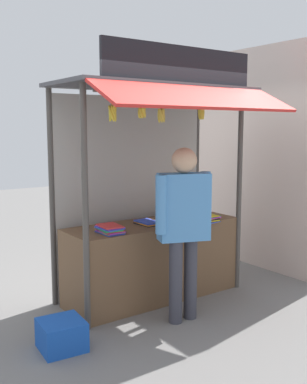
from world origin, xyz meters
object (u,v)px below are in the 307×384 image
object	(u,v)px
magazine_stack_mid_right	(181,218)
water_bottle_front_left	(183,209)
water_bottle_back_right	(199,203)
magazine_stack_left	(147,223)
banana_bunch_leftmost	(201,113)
plastic_crate	(62,335)
magazine_stack_rear_center	(206,218)
banana_bunch_inner_right	(161,115)
water_bottle_center	(163,212)
banana_bunch_inner_left	(113,113)
magazine_stack_right	(110,229)
vendor_person	(184,218)
water_bottle_far_right	(177,204)
banana_bunch_rightmost	(142,112)

from	to	relation	value
magazine_stack_mid_right	water_bottle_front_left	bearing A→B (deg)	44.78
water_bottle_front_left	water_bottle_back_right	bearing A→B (deg)	25.71
magazine_stack_left	banana_bunch_leftmost	size ratio (longest dim) A/B	1.28
water_bottle_front_left	banana_bunch_leftmost	bearing A→B (deg)	-107.79
magazine_stack_left	plastic_crate	world-z (taller)	magazine_stack_left
magazine_stack_rear_center	banana_bunch_leftmost	bearing A→B (deg)	-146.38
magazine_stack_mid_right	banana_bunch_leftmost	bearing A→B (deg)	-91.06
plastic_crate	banana_bunch_inner_right	bearing A→B (deg)	6.24
water_bottle_center	water_bottle_front_left	xyz separation A→B (m)	(0.32, 0.03, -0.00)
banana_bunch_inner_right	banana_bunch_inner_left	size ratio (longest dim) A/B	1.02
magazine_stack_right	magazine_stack_left	distance (m)	0.57
banana_bunch_inner_left	vendor_person	distance (m)	1.22
water_bottle_center	water_bottle_far_right	bearing A→B (deg)	29.37
water_bottle_center	banana_bunch_rightmost	xyz separation A→B (m)	(-0.58, -0.44, 1.10)
magazine_stack_right	banana_bunch_rightmost	distance (m)	1.21
water_bottle_far_right	magazine_stack_right	xyz separation A→B (m)	(-1.16, -0.37, -0.10)
magazine_stack_right	banana_bunch_inner_left	bearing A→B (deg)	-112.39
magazine_stack_left	banana_bunch_rightmost	world-z (taller)	banana_bunch_rightmost
banana_bunch_leftmost	banana_bunch_rightmost	bearing A→B (deg)	-179.93
banana_bunch_inner_right	banana_bunch_leftmost	world-z (taller)	same
banana_bunch_inner_left	banana_bunch_rightmost	world-z (taller)	same
water_bottle_center	magazine_stack_right	xyz separation A→B (m)	(-0.79, -0.17, -0.06)
banana_bunch_rightmost	banana_bunch_leftmost	xyz separation A→B (m)	(0.75, 0.00, -0.00)
water_bottle_center	magazine_stack_rear_center	bearing A→B (deg)	-33.29
water_bottle_far_right	magazine_stack_rear_center	bearing A→B (deg)	-84.43
banana_bunch_inner_left	magazine_stack_mid_right	bearing A→B (deg)	16.66
water_bottle_center	magazine_stack_mid_right	size ratio (longest dim) A/B	0.86
water_bottle_back_right	banana_bunch_rightmost	size ratio (longest dim) A/B	1.08
water_bottle_front_left	banana_bunch_inner_left	xyz separation A→B (m)	(-1.22, -0.46, 1.09)
water_bottle_far_right	magazine_stack_rear_center	world-z (taller)	water_bottle_far_right
vendor_person	magazine_stack_right	bearing A→B (deg)	-25.36
water_bottle_front_left	plastic_crate	distance (m)	2.10
water_bottle_center	banana_bunch_rightmost	world-z (taller)	banana_bunch_rightmost
water_bottle_back_right	banana_bunch_inner_right	bearing A→B (deg)	-148.48
magazine_stack_left	magazine_stack_mid_right	world-z (taller)	magazine_stack_mid_right
magazine_stack_right	banana_bunch_leftmost	size ratio (longest dim) A/B	1.30
banana_bunch_leftmost	water_bottle_far_right	bearing A→B (deg)	72.83
water_bottle_far_right	banana_bunch_inner_left	xyz separation A→B (m)	(-1.27, -0.64, 1.05)
magazine_stack_right	banana_bunch_inner_left	size ratio (longest dim) A/B	1.15
banana_bunch_inner_left	water_bottle_front_left	bearing A→B (deg)	20.84
banana_bunch_inner_left	water_bottle_center	bearing A→B (deg)	25.84
water_bottle_back_right	magazine_stack_left	bearing A→B (deg)	-165.06
water_bottle_center	vendor_person	xyz separation A→B (m)	(-0.27, -0.70, 0.08)
vendor_person	plastic_crate	size ratio (longest dim) A/B	4.68
magazine_stack_right	vendor_person	distance (m)	0.76
magazine_stack_mid_right	vendor_person	size ratio (longest dim) A/B	0.15
water_bottle_far_right	plastic_crate	xyz separation A→B (m)	(-1.88, -0.77, -0.87)
magazine_stack_right	magazine_stack_rear_center	xyz separation A→B (m)	(1.21, -0.11, -0.00)
magazine_stack_mid_right	banana_bunch_leftmost	distance (m)	1.21
banana_bunch_inner_right	banana_bunch_leftmost	bearing A→B (deg)	0.01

